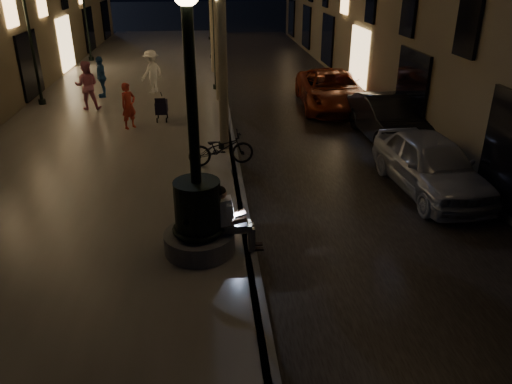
{
  "coord_description": "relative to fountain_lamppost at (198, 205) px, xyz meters",
  "views": [
    {
      "loc": [
        -0.73,
        -6.65,
        5.45
      ],
      "look_at": [
        0.23,
        3.0,
        0.97
      ],
      "focal_mm": 35.0,
      "sensor_mm": 36.0,
      "label": 1
    }
  ],
  "objects": [
    {
      "name": "ground",
      "position": [
        1.0,
        13.0,
        -1.21
      ],
      "size": [
        120.0,
        120.0,
        0.0
      ],
      "primitive_type": "plane",
      "color": "black",
      "rests_on": "ground"
    },
    {
      "name": "car_front",
      "position": [
        5.9,
        2.74,
        -0.47
      ],
      "size": [
        2.0,
        4.44,
        1.48
      ],
      "primitive_type": "imported",
      "rotation": [
        0.0,
        0.0,
        0.06
      ],
      "color": "#9EA0A6",
      "rests_on": "ground"
    },
    {
      "name": "fountain_lamppost",
      "position": [
        0.0,
        0.0,
        0.0
      ],
      "size": [
        1.4,
        1.4,
        5.21
      ],
      "color": "#59595B",
      "rests_on": "promenade"
    },
    {
      "name": "lamp_curb_a",
      "position": [
        0.7,
        6.0,
        2.02
      ],
      "size": [
        0.36,
        0.36,
        4.81
      ],
      "color": "black",
      "rests_on": "promenade"
    },
    {
      "name": "lamp_left_c",
      "position": [
        -6.4,
        22.0,
        2.02
      ],
      "size": [
        0.36,
        0.36,
        4.81
      ],
      "color": "black",
      "rests_on": "promenade"
    },
    {
      "name": "seated_man_laptop",
      "position": [
        0.61,
        -0.0,
        -0.28
      ],
      "size": [
        1.02,
        0.34,
        1.39
      ],
      "color": "gray",
      "rests_on": "promenade"
    },
    {
      "name": "pedestrian_white",
      "position": [
        -2.08,
        13.56,
        -0.09
      ],
      "size": [
        1.28,
        1.35,
        1.83
      ],
      "primitive_type": "imported",
      "rotation": [
        0.0,
        0.0,
        4.03
      ],
      "color": "white",
      "rests_on": "promenade"
    },
    {
      "name": "lamp_curb_b",
      "position": [
        0.7,
        14.0,
        2.02
      ],
      "size": [
        0.36,
        0.36,
        4.81
      ],
      "color": "black",
      "rests_on": "promenade"
    },
    {
      "name": "pedestrian_red",
      "position": [
        -2.42,
        8.4,
        -0.23
      ],
      "size": [
        0.67,
        0.67,
        1.57
      ],
      "primitive_type": "imported",
      "rotation": [
        0.0,
        0.0,
        0.77
      ],
      "color": "red",
      "rests_on": "promenade"
    },
    {
      "name": "car_second",
      "position": [
        6.2,
        6.84,
        -0.48
      ],
      "size": [
        1.67,
        4.46,
        1.45
      ],
      "primitive_type": "imported",
      "rotation": [
        0.0,
        0.0,
        0.03
      ],
      "color": "black",
      "rests_on": "ground"
    },
    {
      "name": "pedestrian_blue",
      "position": [
        -4.14,
        13.02,
        -0.16
      ],
      "size": [
        0.65,
        1.07,
        1.7
      ],
      "primitive_type": "imported",
      "rotation": [
        0.0,
        0.0,
        4.96
      ],
      "color": "navy",
      "rests_on": "promenade"
    },
    {
      "name": "cobble_lane",
      "position": [
        4.0,
        13.0,
        -1.2
      ],
      "size": [
        6.0,
        45.0,
        0.02
      ],
      "primitive_type": "cube",
      "color": "black",
      "rests_on": "ground"
    },
    {
      "name": "lamp_curb_c",
      "position": [
        0.7,
        22.0,
        2.02
      ],
      "size": [
        0.36,
        0.36,
        4.81
      ],
      "color": "black",
      "rests_on": "promenade"
    },
    {
      "name": "stroller",
      "position": [
        -1.38,
        9.16,
        -0.51
      ],
      "size": [
        0.42,
        0.98,
        1.01
      ],
      "rotation": [
        0.0,
        0.0,
        0.0
      ],
      "color": "black",
      "rests_on": "promenade"
    },
    {
      "name": "car_third",
      "position": [
        5.3,
        11.0,
        -0.47
      ],
      "size": [
        2.77,
        5.45,
        1.48
      ],
      "primitive_type": "imported",
      "rotation": [
        0.0,
        0.0,
        -0.06
      ],
      "color": "maroon",
      "rests_on": "ground"
    },
    {
      "name": "lamp_left_b",
      "position": [
        -6.4,
        12.0,
        2.02
      ],
      "size": [
        0.36,
        0.36,
        4.81
      ],
      "color": "black",
      "rests_on": "promenade"
    },
    {
      "name": "pedestrian_pink",
      "position": [
        -4.34,
        11.09,
        -0.09
      ],
      "size": [
        0.94,
        0.75,
        1.85
      ],
      "primitive_type": "imported",
      "rotation": [
        0.0,
        0.0,
        3.2
      ],
      "color": "#D06E88",
      "rests_on": "promenade"
    },
    {
      "name": "bicycle",
      "position": [
        0.6,
        4.62,
        -0.53
      ],
      "size": [
        1.92,
        0.9,
        0.97
      ],
      "primitive_type": "imported",
      "rotation": [
        0.0,
        0.0,
        1.71
      ],
      "color": "black",
      "rests_on": "promenade"
    },
    {
      "name": "curb_strip",
      "position": [
        1.0,
        13.0,
        -1.11
      ],
      "size": [
        0.25,
        45.0,
        0.2
      ],
      "primitive_type": "cube",
      "color": "#59595B",
      "rests_on": "ground"
    },
    {
      "name": "promenade",
      "position": [
        -3.0,
        13.0,
        -1.11
      ],
      "size": [
        8.0,
        45.0,
        0.2
      ],
      "primitive_type": "cube",
      "color": "slate",
      "rests_on": "ground"
    }
  ]
}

